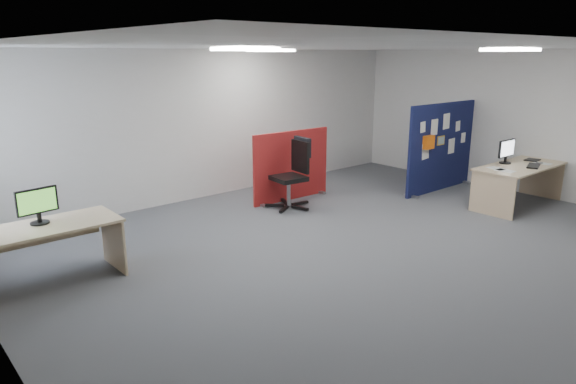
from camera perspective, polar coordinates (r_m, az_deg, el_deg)
floor at (r=7.46m, az=7.37°, el=-5.55°), size 9.00×9.00×0.00m
ceiling at (r=6.99m, az=8.15°, el=15.65°), size 9.00×7.00×0.02m
wall_back at (r=9.75m, az=-7.90°, el=7.51°), size 9.00×0.02×2.70m
wall_right at (r=10.85m, az=23.92°, el=7.13°), size 0.02×7.00×2.70m
ceiling_lights at (r=7.68m, az=5.98°, el=15.44°), size 4.10×4.10×0.04m
navy_divider at (r=10.46m, az=16.65°, el=4.79°), size 2.07×0.30×1.71m
main_desk at (r=9.91m, az=24.12°, el=1.84°), size 1.89×0.84×0.73m
monitor_main at (r=9.87m, az=23.11°, el=4.28°), size 0.49×0.20×0.42m
keyboard at (r=9.83m, az=25.61°, el=2.63°), size 0.48×0.31×0.02m
mouse at (r=10.12m, az=26.15°, el=2.91°), size 0.11×0.09×0.03m
paper_tray at (r=10.42m, az=25.52°, el=3.24°), size 0.30×0.25×0.01m
red_divider at (r=9.40m, az=0.39°, el=2.89°), size 1.70×0.30×1.27m
second_desk at (r=6.57m, az=-24.90°, el=-4.73°), size 1.50×0.75×0.73m
monitor_second at (r=6.49m, az=-26.07°, el=-1.25°), size 0.46×0.21×0.42m
office_chair at (r=8.90m, az=0.73°, el=2.57°), size 0.78×0.80×1.20m
desk_papers at (r=9.63m, az=23.92°, el=2.51°), size 1.30×0.65×0.00m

